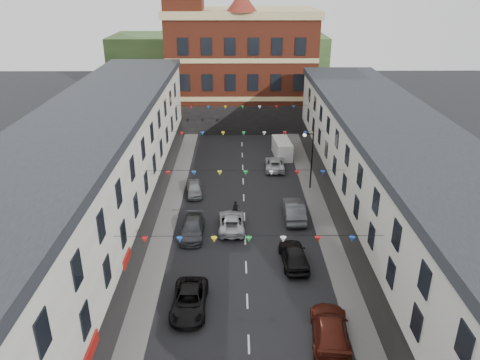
{
  "coord_description": "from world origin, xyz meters",
  "views": [
    {
      "loc": [
        -0.68,
        -29.43,
        19.9
      ],
      "look_at": [
        -0.4,
        8.1,
        3.6
      ],
      "focal_mm": 35.0,
      "sensor_mm": 36.0,
      "label": 1
    }
  ],
  "objects_px": {
    "car_left_c": "(189,301)",
    "car_left_d": "(192,228)",
    "car_left_e": "(194,189)",
    "car_right_f": "(275,164)",
    "car_right_c": "(330,330)",
    "moving_car": "(231,222)",
    "car_right_e": "(294,210)",
    "white_van": "(282,148)",
    "pedestrian": "(236,209)",
    "car_right_d": "(294,255)",
    "street_lamp": "(310,153)"
  },
  "relations": [
    {
      "from": "moving_car",
      "to": "pedestrian",
      "type": "bearing_deg",
      "value": -100.47
    },
    {
      "from": "white_van",
      "to": "street_lamp",
      "type": "bearing_deg",
      "value": -84.51
    },
    {
      "from": "car_right_f",
      "to": "moving_car",
      "type": "bearing_deg",
      "value": 73.21
    },
    {
      "from": "car_left_c",
      "to": "car_right_c",
      "type": "relative_size",
      "value": 0.9
    },
    {
      "from": "car_right_f",
      "to": "pedestrian",
      "type": "relative_size",
      "value": 2.93
    },
    {
      "from": "car_right_c",
      "to": "moving_car",
      "type": "height_order",
      "value": "car_right_c"
    },
    {
      "from": "street_lamp",
      "to": "white_van",
      "type": "relative_size",
      "value": 1.29
    },
    {
      "from": "car_left_d",
      "to": "car_left_e",
      "type": "distance_m",
      "value": 8.1
    },
    {
      "from": "car_left_d",
      "to": "car_right_d",
      "type": "bearing_deg",
      "value": -28.09
    },
    {
      "from": "street_lamp",
      "to": "car_right_f",
      "type": "height_order",
      "value": "street_lamp"
    },
    {
      "from": "moving_car",
      "to": "pedestrian",
      "type": "xyz_separation_m",
      "value": [
        0.35,
        2.13,
        0.12
      ]
    },
    {
      "from": "car_left_e",
      "to": "car_right_d",
      "type": "relative_size",
      "value": 0.81
    },
    {
      "from": "car_right_f",
      "to": "car_right_c",
      "type": "bearing_deg",
      "value": 94.97
    },
    {
      "from": "car_right_d",
      "to": "car_right_e",
      "type": "bearing_deg",
      "value": -99.83
    },
    {
      "from": "moving_car",
      "to": "car_left_d",
      "type": "bearing_deg",
      "value": 17.91
    },
    {
      "from": "car_right_f",
      "to": "car_left_c",
      "type": "bearing_deg",
      "value": 75.46
    },
    {
      "from": "car_left_e",
      "to": "car_right_f",
      "type": "relative_size",
      "value": 0.81
    },
    {
      "from": "car_left_e",
      "to": "white_van",
      "type": "height_order",
      "value": "white_van"
    },
    {
      "from": "car_left_d",
      "to": "white_van",
      "type": "relative_size",
      "value": 0.99
    },
    {
      "from": "car_right_c",
      "to": "white_van",
      "type": "bearing_deg",
      "value": -83.95
    },
    {
      "from": "car_right_d",
      "to": "moving_car",
      "type": "relative_size",
      "value": 0.96
    },
    {
      "from": "car_left_d",
      "to": "car_right_e",
      "type": "height_order",
      "value": "car_right_e"
    },
    {
      "from": "pedestrian",
      "to": "car_right_e",
      "type": "bearing_deg",
      "value": -6.03
    },
    {
      "from": "car_left_c",
      "to": "pedestrian",
      "type": "relative_size",
      "value": 3.05
    },
    {
      "from": "car_left_d",
      "to": "moving_car",
      "type": "distance_m",
      "value": 3.43
    },
    {
      "from": "car_left_e",
      "to": "car_right_d",
      "type": "xyz_separation_m",
      "value": [
        8.5,
        -12.4,
        0.15
      ]
    },
    {
      "from": "car_right_e",
      "to": "car_right_d",
      "type": "bearing_deg",
      "value": 83.45
    },
    {
      "from": "car_right_e",
      "to": "moving_car",
      "type": "height_order",
      "value": "car_right_e"
    },
    {
      "from": "street_lamp",
      "to": "pedestrian",
      "type": "height_order",
      "value": "street_lamp"
    },
    {
      "from": "car_right_f",
      "to": "car_right_d",
      "type": "bearing_deg",
      "value": 92.41
    },
    {
      "from": "street_lamp",
      "to": "car_left_c",
      "type": "relative_size",
      "value": 1.25
    },
    {
      "from": "car_left_c",
      "to": "moving_car",
      "type": "bearing_deg",
      "value": 76.8
    },
    {
      "from": "street_lamp",
      "to": "car_right_f",
      "type": "bearing_deg",
      "value": 118.36
    },
    {
      "from": "car_left_e",
      "to": "car_right_d",
      "type": "bearing_deg",
      "value": -62.79
    },
    {
      "from": "car_right_f",
      "to": "car_left_e",
      "type": "bearing_deg",
      "value": 40.45
    },
    {
      "from": "car_right_e",
      "to": "car_right_f",
      "type": "relative_size",
      "value": 1.08
    },
    {
      "from": "street_lamp",
      "to": "white_van",
      "type": "bearing_deg",
      "value": 100.55
    },
    {
      "from": "car_left_c",
      "to": "car_left_d",
      "type": "height_order",
      "value": "car_left_d"
    },
    {
      "from": "car_right_e",
      "to": "white_van",
      "type": "distance_m",
      "value": 15.79
    },
    {
      "from": "car_right_d",
      "to": "street_lamp",
      "type": "bearing_deg",
      "value": -105.79
    },
    {
      "from": "car_right_c",
      "to": "pedestrian",
      "type": "bearing_deg",
      "value": -64.3
    },
    {
      "from": "car_right_d",
      "to": "car_right_e",
      "type": "xyz_separation_m",
      "value": [
        0.81,
        7.35,
        0.03
      ]
    },
    {
      "from": "car_right_d",
      "to": "moving_car",
      "type": "height_order",
      "value": "car_right_d"
    },
    {
      "from": "car_left_c",
      "to": "car_right_d",
      "type": "bearing_deg",
      "value": 35.77
    },
    {
      "from": "street_lamp",
      "to": "car_right_d",
      "type": "relative_size",
      "value": 1.3
    },
    {
      "from": "car_left_d",
      "to": "white_van",
      "type": "height_order",
      "value": "white_van"
    },
    {
      "from": "car_right_f",
      "to": "white_van",
      "type": "height_order",
      "value": "white_van"
    },
    {
      "from": "car_left_e",
      "to": "car_right_e",
      "type": "bearing_deg",
      "value": -35.72
    },
    {
      "from": "street_lamp",
      "to": "car_right_f",
      "type": "xyz_separation_m",
      "value": [
        -2.95,
        5.46,
        -3.26
      ]
    },
    {
      "from": "car_right_f",
      "to": "pedestrian",
      "type": "distance_m",
      "value": 12.31
    }
  ]
}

